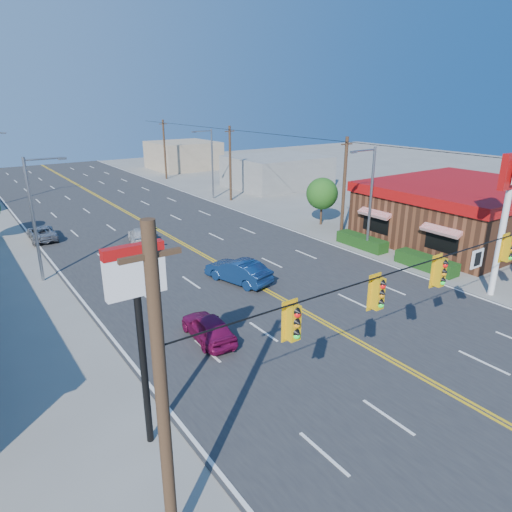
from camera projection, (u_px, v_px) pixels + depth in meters
ground at (440, 388)px, 18.84m from camera, size 160.00×160.00×0.00m
road at (205, 257)px, 34.33m from camera, size 20.00×120.00×0.06m
signal_span at (455, 280)px, 17.16m from camera, size 24.32×0.34×9.00m
kfc at (460, 211)px, 38.08m from camera, size 16.30×12.40×4.70m
kfc_pylon at (508, 197)px, 25.88m from camera, size 2.20×0.36×8.50m
pizza_hut_sign at (138, 306)px, 14.30m from camera, size 1.90×0.30×6.85m
streetlight_se at (369, 194)px, 34.02m from camera, size 2.55×0.25×8.00m
streetlight_ne at (211, 160)px, 52.62m from camera, size 2.55×0.25×8.00m
streetlight_sw at (36, 213)px, 28.58m from camera, size 2.55×0.25×8.00m
utility_pole_near at (344, 188)px, 37.98m from camera, size 0.28×0.28×8.40m
utility_pole_mid at (230, 164)px, 51.93m from camera, size 0.28×0.28×8.40m
utility_pole_far at (165, 150)px, 65.88m from camera, size 0.28×0.28×8.40m
tree_kfc_rear at (322, 194)px, 42.20m from camera, size 2.94×2.94×4.41m
bld_east_mid at (277, 171)px, 61.04m from camera, size 12.00×10.00×4.00m
bld_east_far at (183, 155)px, 76.41m from camera, size 10.00×10.00×4.40m
car_magenta at (208, 328)px, 22.35m from camera, size 1.85×3.99×1.32m
car_blue at (238, 272)px, 29.31m from camera, size 2.77×4.91×1.53m
car_white at (142, 237)px, 36.89m from camera, size 3.20×5.16×1.40m
car_silver at (42, 233)px, 38.18m from camera, size 2.19×4.37×1.19m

